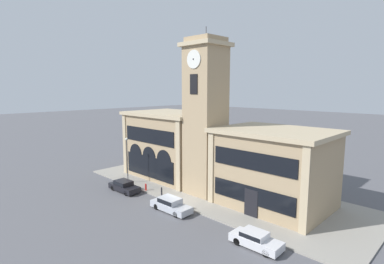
{
  "coord_description": "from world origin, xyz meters",
  "views": [
    {
      "loc": [
        23.48,
        -21.24,
        12.7
      ],
      "look_at": [
        -0.31,
        3.08,
        7.77
      ],
      "focal_mm": 28.0,
      "sensor_mm": 36.0,
      "label": 1
    }
  ],
  "objects_px": {
    "parked_car_mid": "(171,204)",
    "parked_car_far": "(255,239)",
    "fire_hydrant": "(146,187)",
    "street_lamp": "(127,154)",
    "parked_car_near": "(124,186)",
    "bollard": "(162,192)"
  },
  "relations": [
    {
      "from": "parked_car_mid",
      "to": "parked_car_far",
      "type": "xyz_separation_m",
      "value": [
        10.3,
        0.0,
        -0.05
      ]
    },
    {
      "from": "parked_car_mid",
      "to": "fire_hydrant",
      "type": "xyz_separation_m",
      "value": [
        -6.72,
        1.85,
        -0.17
      ]
    },
    {
      "from": "parked_car_far",
      "to": "street_lamp",
      "type": "height_order",
      "value": "street_lamp"
    },
    {
      "from": "parked_car_near",
      "to": "parked_car_mid",
      "type": "xyz_separation_m",
      "value": [
        8.73,
        -0.0,
        0.04
      ]
    },
    {
      "from": "parked_car_mid",
      "to": "fire_hydrant",
      "type": "bearing_deg",
      "value": 163.04
    },
    {
      "from": "street_lamp",
      "to": "fire_hydrant",
      "type": "distance_m",
      "value": 5.53
    },
    {
      "from": "parked_car_near",
      "to": "bollard",
      "type": "bearing_deg",
      "value": 19.94
    },
    {
      "from": "street_lamp",
      "to": "bollard",
      "type": "relative_size",
      "value": 5.78
    },
    {
      "from": "parked_car_near",
      "to": "fire_hydrant",
      "type": "relative_size",
      "value": 5.24
    },
    {
      "from": "fire_hydrant",
      "to": "parked_car_near",
      "type": "bearing_deg",
      "value": -137.36
    },
    {
      "from": "parked_car_far",
      "to": "parked_car_mid",
      "type": "bearing_deg",
      "value": 178.4
    },
    {
      "from": "parked_car_mid",
      "to": "bollard",
      "type": "distance_m",
      "value": 4.26
    },
    {
      "from": "street_lamp",
      "to": "fire_hydrant",
      "type": "height_order",
      "value": "street_lamp"
    },
    {
      "from": "parked_car_mid",
      "to": "street_lamp",
      "type": "bearing_deg",
      "value": 167.88
    },
    {
      "from": "parked_car_near",
      "to": "parked_car_mid",
      "type": "relative_size",
      "value": 0.95
    },
    {
      "from": "parked_car_mid",
      "to": "parked_car_far",
      "type": "bearing_deg",
      "value": -1.6
    },
    {
      "from": "parked_car_mid",
      "to": "bollard",
      "type": "relative_size",
      "value": 4.54
    },
    {
      "from": "street_lamp",
      "to": "bollard",
      "type": "bearing_deg",
      "value": -0.64
    },
    {
      "from": "parked_car_near",
      "to": "bollard",
      "type": "distance_m",
      "value": 5.31
    },
    {
      "from": "parked_car_far",
      "to": "street_lamp",
      "type": "bearing_deg",
      "value": 172.94
    },
    {
      "from": "street_lamp",
      "to": "fire_hydrant",
      "type": "bearing_deg",
      "value": -2.49
    },
    {
      "from": "parked_car_far",
      "to": "street_lamp",
      "type": "relative_size",
      "value": 0.7
    }
  ]
}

